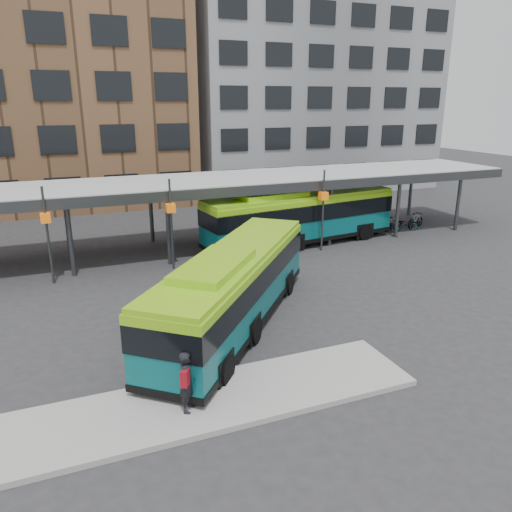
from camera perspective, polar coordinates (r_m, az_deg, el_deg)
The scene contains 9 objects.
ground at distance 19.57m, azimuth 5.96°, elevation -8.88°, with size 120.00×120.00×0.00m, color #28282B.
boarding_island at distance 15.36m, azimuth -7.67°, elevation -16.62°, with size 14.00×3.00×0.18m, color gray.
canopy at distance 29.87m, azimuth -5.59°, elevation 8.24°, with size 40.00×6.53×4.80m.
building_brick at distance 47.49m, azimuth -25.38°, elevation 18.72°, with size 26.00×14.00×22.00m, color brown.
building_grey at distance 53.34m, azimuth 5.48°, elevation 18.84°, with size 24.00×14.00×20.00m, color slate.
bus_front at distance 19.50m, azimuth -2.55°, elevation -3.39°, with size 9.62×10.84×3.30m.
bus_rear at distance 30.92m, azimuth 5.03°, elevation 4.60°, with size 12.80×4.32×3.46m.
pedestrian at distance 14.53m, azimuth -7.85°, elevation -14.02°, with size 0.72×0.79×1.82m.
bike_rack at distance 35.42m, azimuth 15.33°, elevation 3.50°, with size 5.69×1.47×1.07m.
Camera 1 is at (-8.41, -15.41, 8.66)m, focal length 35.00 mm.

